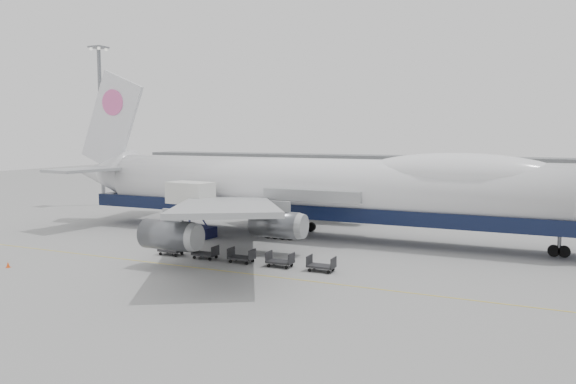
% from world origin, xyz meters
% --- Properties ---
extents(ground, '(260.00, 260.00, 0.00)m').
position_xyz_m(ground, '(0.00, 0.00, 0.00)').
color(ground, gray).
rests_on(ground, ground).
extents(apron_line, '(60.00, 0.15, 0.01)m').
position_xyz_m(apron_line, '(0.00, -6.00, 0.01)').
color(apron_line, gold).
rests_on(apron_line, ground).
extents(hangar, '(110.00, 8.00, 7.00)m').
position_xyz_m(hangar, '(-10.00, 70.00, 3.50)').
color(hangar, slate).
rests_on(hangar, ground).
extents(floodlight_mast, '(2.40, 2.40, 25.43)m').
position_xyz_m(floodlight_mast, '(-42.00, 24.00, 14.27)').
color(floodlight_mast, slate).
rests_on(floodlight_mast, ground).
extents(airliner, '(67.00, 55.30, 19.98)m').
position_xyz_m(airliner, '(0.64, 12.00, 5.62)').
color(airliner, white).
rests_on(airliner, ground).
extents(catering_truck, '(5.79, 4.32, 6.21)m').
position_xyz_m(catering_truck, '(-12.77, 6.26, 3.46)').
color(catering_truck, '#161944').
rests_on(catering_truck, ground).
extents(traffic_cone, '(0.35, 0.35, 0.52)m').
position_xyz_m(traffic_cone, '(-18.89, -12.78, 0.25)').
color(traffic_cone, '#FF4C0D').
rests_on(traffic_cone, ground).
extents(dolly_0, '(2.30, 1.35, 1.30)m').
position_xyz_m(dolly_0, '(-8.98, -2.67, 0.53)').
color(dolly_0, '#2D2D30').
rests_on(dolly_0, ground).
extents(dolly_1, '(2.30, 1.35, 1.30)m').
position_xyz_m(dolly_1, '(-5.10, -2.67, 0.53)').
color(dolly_1, '#2D2D30').
rests_on(dolly_1, ground).
extents(dolly_2, '(2.30, 1.35, 1.30)m').
position_xyz_m(dolly_2, '(-1.22, -2.67, 0.53)').
color(dolly_2, '#2D2D30').
rests_on(dolly_2, ground).
extents(dolly_3, '(2.30, 1.35, 1.30)m').
position_xyz_m(dolly_3, '(2.65, -2.67, 0.53)').
color(dolly_3, '#2D2D30').
rests_on(dolly_3, ground).
extents(dolly_4, '(2.30, 1.35, 1.30)m').
position_xyz_m(dolly_4, '(6.53, -2.67, 0.53)').
color(dolly_4, '#2D2D30').
rests_on(dolly_4, ground).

